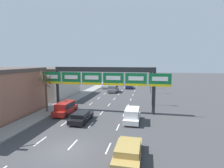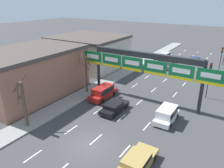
% 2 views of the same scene
% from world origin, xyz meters
% --- Properties ---
extents(ground_plane, '(220.00, 220.00, 0.00)m').
position_xyz_m(ground_plane, '(0.00, 0.00, 0.00)').
color(ground_plane, '#3D3D3F').
extents(lane_dashes, '(6.72, 67.00, 0.01)m').
position_xyz_m(lane_dashes, '(-0.00, 13.50, 0.01)').
color(lane_dashes, white).
rests_on(lane_dashes, ground_plane).
extents(sign_gantry, '(19.28, 0.70, 6.68)m').
position_xyz_m(sign_gantry, '(0.00, 11.84, 5.34)').
color(sign_gantry, '#232628').
rests_on(sign_gantry, ground_plane).
extents(building_far, '(13.51, 12.22, 6.14)m').
position_xyz_m(building_far, '(-16.42, 21.16, 3.08)').
color(building_far, beige).
rests_on(building_far, ground_plane).
extents(suv_red, '(1.84, 4.75, 1.78)m').
position_xyz_m(suv_red, '(-4.90, 9.40, 0.98)').
color(suv_red, maroon).
rests_on(suv_red, ground_plane).
extents(car_black, '(1.87, 4.44, 1.24)m').
position_xyz_m(car_black, '(-1.53, 6.90, 0.67)').
color(car_black, black).
rests_on(car_black, ground_plane).
extents(suv_white, '(1.86, 4.09, 1.71)m').
position_xyz_m(suv_white, '(4.71, 8.11, 0.95)').
color(suv_white, silver).
rests_on(suv_white, ground_plane).
extents(suv_silver, '(1.95, 4.36, 1.59)m').
position_xyz_m(suv_silver, '(-4.88, 34.49, 0.89)').
color(suv_silver, '#B7B7BC').
rests_on(suv_silver, ground_plane).
extents(suv_grey, '(1.94, 4.76, 1.71)m').
position_xyz_m(suv_grey, '(-1.73, 28.59, 0.95)').
color(suv_grey, slate).
rests_on(suv_grey, ground_plane).
extents(car_navy, '(1.87, 4.24, 1.18)m').
position_xyz_m(car_navy, '(1.51, 35.25, 0.65)').
color(car_navy, '#19234C').
rests_on(car_navy, ground_plane).
extents(car_gold, '(1.98, 4.60, 1.24)m').
position_xyz_m(car_gold, '(5.17, -0.36, 0.68)').
color(car_gold, '#A88947').
rests_on(car_gold, ground_plane).
extents(traffic_light_near_gantry, '(0.30, 0.35, 5.10)m').
position_xyz_m(traffic_light_near_gantry, '(7.27, 28.87, 3.61)').
color(traffic_light_near_gantry, black).
rests_on(traffic_light_near_gantry, ground_plane).
extents(traffic_light_mid_block, '(0.30, 0.35, 4.89)m').
position_xyz_m(traffic_light_mid_block, '(7.15, 36.55, 3.48)').
color(traffic_light_mid_block, black).
rests_on(traffic_light_mid_block, ground_plane).
extents(traffic_light_far_end, '(0.30, 0.35, 5.10)m').
position_xyz_m(traffic_light_far_end, '(7.31, 17.24, 3.61)').
color(traffic_light_far_end, black).
rests_on(traffic_light_far_end, ground_plane).
extents(tree_bare_second, '(1.75, 1.75, 6.09)m').
position_xyz_m(tree_bare_second, '(-8.05, 9.73, 3.34)').
color(tree_bare_second, brown).
rests_on(tree_bare_second, sidewalk_left).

